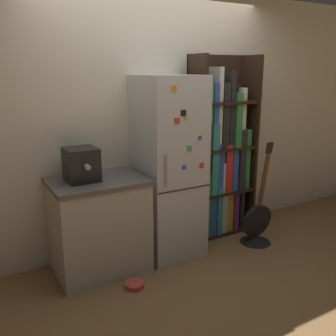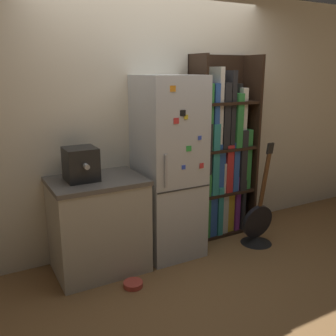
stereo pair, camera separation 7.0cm
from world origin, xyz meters
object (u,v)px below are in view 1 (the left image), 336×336
bookshelf (219,157)px  pet_bowl (135,284)px  espresso_machine (81,164)px  refrigerator (169,168)px  guitar (256,228)px

bookshelf → pet_bowl: bookshelf is taller
bookshelf → espresso_machine: (-1.58, -0.12, 0.14)m
refrigerator → pet_bowl: bearing=-143.2°
espresso_machine → pet_bowl: espresso_machine is taller
pet_bowl → refrigerator: bearing=36.8°
espresso_machine → pet_bowl: (0.26, -0.46, -0.99)m
espresso_machine → guitar: (1.77, -0.33, -0.86)m
refrigerator → bookshelf: 0.74m
bookshelf → guitar: size_ratio=1.76×
espresso_machine → pet_bowl: 1.13m
refrigerator → espresso_machine: bearing=178.6°
bookshelf → refrigerator: bearing=-168.8°
refrigerator → espresso_machine: (-0.86, 0.02, 0.14)m
bookshelf → guitar: bearing=-66.9°
bookshelf → espresso_machine: size_ratio=5.93×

